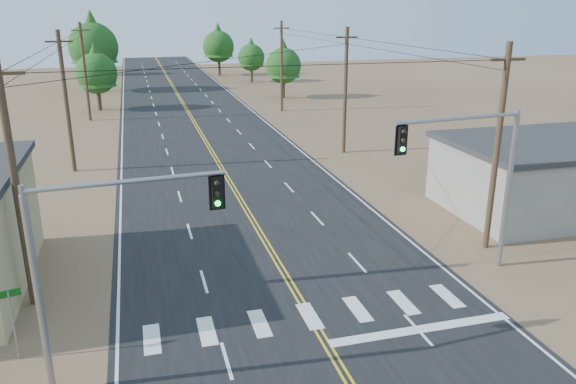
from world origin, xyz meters
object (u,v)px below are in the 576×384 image
object	(u,v)px
building_right	(574,174)
signal_mast_right	(479,167)
street_sign	(11,314)
signal_mast_left	(94,249)

from	to	relation	value
building_right	signal_mast_right	distance (m)	12.87
signal_mast_right	street_sign	xyz separation A→B (m)	(-18.53, -1.82, -3.19)
signal_mast_right	street_sign	distance (m)	18.89
building_right	street_sign	xyz separation A→B (m)	(-29.43, -8.00, -0.23)
signal_mast_left	building_right	bearing A→B (deg)	16.76
signal_mast_right	street_sign	world-z (taller)	signal_mast_right
signal_mast_left	street_sign	xyz separation A→B (m)	(-3.01, 2.03, -2.84)
signal_mast_right	street_sign	size ratio (longest dim) A/B	2.78
building_right	street_sign	bearing A→B (deg)	-164.79
signal_mast_left	signal_mast_right	bearing A→B (deg)	9.89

